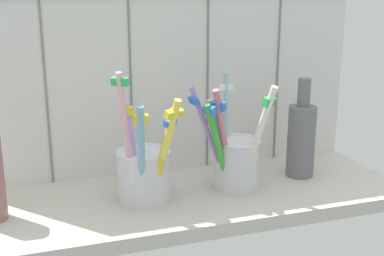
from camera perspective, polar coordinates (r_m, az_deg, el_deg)
name	(u,v)px	position (r cm, az deg, el deg)	size (l,w,h in cm)	color
counter_slab	(192,199)	(73.78, -0.03, -8.24)	(64.00, 22.00, 2.00)	#BCB7AD
tile_wall_back	(168,45)	(79.54, -2.81, 9.52)	(64.00, 2.20, 45.00)	silver
toothbrush_cup_left	(145,171)	(69.46, -5.49, -4.96)	(8.89, 10.95, 19.04)	silver
toothbrush_cup_right	(235,158)	(73.66, 5.04, -3.52)	(11.44, 10.98, 16.99)	silver
ceramic_vase	(301,138)	(80.20, 12.54, -1.13)	(4.40, 4.40, 15.88)	slate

